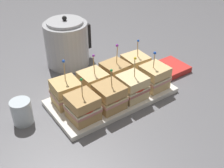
# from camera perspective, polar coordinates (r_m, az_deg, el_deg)

# --- Properties ---
(ground_plane) EXTENTS (6.00, 6.00, 0.00)m
(ground_plane) POSITION_cam_1_polar(r_m,az_deg,el_deg) (1.04, -0.00, -2.89)
(ground_plane) COLOR slate
(serving_platter) EXTENTS (0.46, 0.23, 0.02)m
(serving_platter) POSITION_cam_1_polar(r_m,az_deg,el_deg) (1.03, -0.00, -2.49)
(serving_platter) COLOR white
(serving_platter) RESTS_ON ground_plane
(sandwich_front_far_left) EXTENTS (0.10, 0.10, 0.15)m
(sandwich_front_far_left) POSITION_cam_1_polar(r_m,az_deg,el_deg) (0.90, -5.97, -4.72)
(sandwich_front_far_left) COLOR tan
(sandwich_front_far_left) RESTS_ON serving_platter
(sandwich_front_center_left) EXTENTS (0.09, 0.09, 0.15)m
(sandwich_front_center_left) POSITION_cam_1_polar(r_m,az_deg,el_deg) (0.94, -0.51, -2.59)
(sandwich_front_center_left) COLOR tan
(sandwich_front_center_left) RESTS_ON serving_platter
(sandwich_front_center_right) EXTENTS (0.09, 0.09, 0.16)m
(sandwich_front_center_right) POSITION_cam_1_polar(r_m,az_deg,el_deg) (0.99, 4.12, -0.58)
(sandwich_front_center_right) COLOR beige
(sandwich_front_center_right) RESTS_ON serving_platter
(sandwich_front_far_right) EXTENTS (0.10, 0.10, 0.15)m
(sandwich_front_far_right) POSITION_cam_1_polar(r_m,az_deg,el_deg) (1.06, 8.60, 1.43)
(sandwich_front_far_right) COLOR #DBB77A
(sandwich_front_far_right) RESTS_ON serving_platter
(sandwich_back_far_left) EXTENTS (0.10, 0.10, 0.17)m
(sandwich_back_far_left) POSITION_cam_1_polar(r_m,az_deg,el_deg) (0.98, -9.29, -1.69)
(sandwich_back_far_left) COLOR tan
(sandwich_back_far_left) RESTS_ON serving_platter
(sandwich_back_center_left) EXTENTS (0.09, 0.09, 0.16)m
(sandwich_back_center_left) POSITION_cam_1_polar(r_m,az_deg,el_deg) (1.02, -3.89, 0.26)
(sandwich_back_center_left) COLOR #DBB77A
(sandwich_back_center_left) RESTS_ON serving_platter
(sandwich_back_center_right) EXTENTS (0.10, 0.10, 0.16)m
(sandwich_back_center_right) POSITION_cam_1_polar(r_m,az_deg,el_deg) (1.06, 0.61, 2.11)
(sandwich_back_center_right) COLOR tan
(sandwich_back_center_right) RESTS_ON serving_platter
(sandwich_back_far_right) EXTENTS (0.10, 0.10, 0.16)m
(sandwich_back_far_right) POSITION_cam_1_polar(r_m,az_deg,el_deg) (1.12, 4.76, 3.69)
(sandwich_back_far_right) COLOR #DBB77A
(sandwich_back_far_right) RESTS_ON serving_platter
(kettle_steel) EXTENTS (0.21, 0.19, 0.22)m
(kettle_steel) POSITION_cam_1_polar(r_m,az_deg,el_deg) (1.23, -9.14, 8.22)
(kettle_steel) COLOR #B7BABF
(kettle_steel) RESTS_ON ground_plane
(drinking_glass) EXTENTS (0.07, 0.07, 0.09)m
(drinking_glass) POSITION_cam_1_polar(r_m,az_deg,el_deg) (0.95, -17.84, -5.44)
(drinking_glass) COLOR silver
(drinking_glass) RESTS_ON ground_plane
(napkin_stack) EXTENTS (0.13, 0.13, 0.02)m
(napkin_stack) POSITION_cam_1_polar(r_m,az_deg,el_deg) (1.22, 11.77, 3.27)
(napkin_stack) COLOR red
(napkin_stack) RESTS_ON ground_plane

